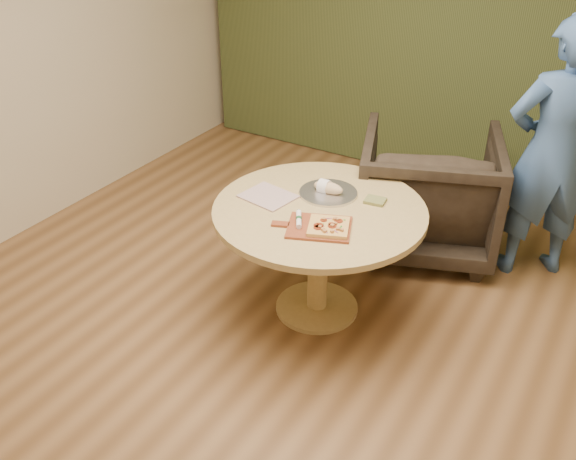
% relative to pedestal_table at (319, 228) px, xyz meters
% --- Properties ---
extents(room_shell, '(5.04, 6.04, 2.84)m').
position_rel_pedestal_table_xyz_m(room_shell, '(0.07, -0.63, 0.79)').
color(room_shell, brown).
rests_on(room_shell, ground).
extents(curtain, '(4.80, 0.14, 2.78)m').
position_rel_pedestal_table_xyz_m(curtain, '(0.07, 2.27, 0.79)').
color(curtain, '#313B1B').
rests_on(curtain, ground).
extents(pedestal_table, '(1.27, 1.27, 0.75)m').
position_rel_pedestal_table_xyz_m(pedestal_table, '(0.00, 0.00, 0.00)').
color(pedestal_table, tan).
rests_on(pedestal_table, ground).
extents(pizza_paddle, '(0.47, 0.39, 0.01)m').
position_rel_pedestal_table_xyz_m(pizza_paddle, '(0.10, -0.21, 0.15)').
color(pizza_paddle, brown).
rests_on(pizza_paddle, pedestal_table).
extents(flatbread_pizza, '(0.29, 0.29, 0.04)m').
position_rel_pedestal_table_xyz_m(flatbread_pizza, '(0.17, -0.20, 0.17)').
color(flatbread_pizza, '#E1B158').
rests_on(flatbread_pizza, pizza_paddle).
extents(cutlery_roll, '(0.12, 0.18, 0.03)m').
position_rel_pedestal_table_xyz_m(cutlery_roll, '(-0.01, -0.22, 0.17)').
color(cutlery_roll, white).
rests_on(cutlery_roll, pizza_paddle).
extents(newspaper, '(0.34, 0.30, 0.01)m').
position_rel_pedestal_table_xyz_m(newspaper, '(-0.33, -0.04, 0.15)').
color(newspaper, silver).
rests_on(newspaper, pedestal_table).
extents(serving_tray, '(0.36, 0.36, 0.02)m').
position_rel_pedestal_table_xyz_m(serving_tray, '(-0.04, 0.18, 0.15)').
color(serving_tray, silver).
rests_on(serving_tray, pedestal_table).
extents(bread_roll, '(0.19, 0.09, 0.09)m').
position_rel_pedestal_table_xyz_m(bread_roll, '(-0.05, 0.18, 0.18)').
color(bread_roll, '#D4B681').
rests_on(bread_roll, serving_tray).
extents(green_packet, '(0.13, 0.11, 0.02)m').
position_rel_pedestal_table_xyz_m(green_packet, '(0.25, 0.23, 0.15)').
color(green_packet, brown).
rests_on(green_packet, pedestal_table).
extents(armchair, '(1.20, 1.16, 0.97)m').
position_rel_pedestal_table_xyz_m(armchair, '(0.30, 1.08, -0.12)').
color(armchair, black).
rests_on(armchair, ground).
extents(person_standing, '(0.78, 0.72, 1.77)m').
position_rel_pedestal_table_xyz_m(person_standing, '(1.04, 1.19, 0.28)').
color(person_standing, '#395D91').
rests_on(person_standing, ground).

